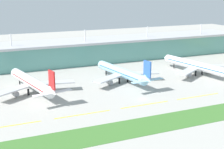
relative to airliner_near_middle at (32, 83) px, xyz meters
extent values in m
plane|color=#A8A59E|center=(52.85, -34.22, -6.45)|extent=(600.00, 600.00, 0.00)
cube|color=#5B9E93|center=(52.85, 65.63, 1.78)|extent=(280.00, 28.00, 16.47)
cube|color=#B2B2B7|center=(52.85, 65.63, 10.92)|extent=(288.00, 34.00, 1.80)
cylinder|color=silver|center=(-3.15, 60.03, 16.32)|extent=(0.90, 0.90, 9.00)
cylinder|color=silver|center=(52.85, 60.03, 16.32)|extent=(0.90, 0.90, 9.00)
cylinder|color=silver|center=(108.85, 60.03, 16.32)|extent=(0.90, 0.90, 9.00)
cylinder|color=silver|center=(164.85, 60.03, 16.32)|extent=(0.90, 0.90, 9.00)
cylinder|color=white|center=(-0.31, 1.50, 0.05)|extent=(16.29, 52.43, 5.80)
cone|color=white|center=(-6.02, 29.09, 0.05)|extent=(6.21, 5.03, 5.51)
cone|color=white|center=(5.60, -27.06, 1.25)|extent=(6.17, 7.49, 5.72)
cube|color=red|center=(5.40, -26.09, 7.70)|extent=(1.98, 6.41, 9.50)
cube|color=white|center=(0.12, -27.69, 1.05)|extent=(10.44, 5.16, 0.36)
cube|color=white|center=(10.89, -25.46, 1.05)|extent=(10.44, 5.16, 0.36)
cube|color=#B7BABF|center=(-11.16, -5.26, -1.25)|extent=(23.74, 18.97, 0.70)
cylinder|color=gray|center=(-10.28, -3.61, -4.05)|extent=(4.05, 5.06, 3.20)
cube|color=#B7BABF|center=(12.34, -0.40, -1.25)|extent=(24.83, 10.98, 0.70)
cylinder|color=gray|center=(10.87, 0.77, -4.05)|extent=(4.05, 5.06, 3.20)
cylinder|color=black|center=(-4.29, 20.72, -4.65)|extent=(0.70, 0.70, 3.60)
cylinder|color=black|center=(-2.84, -2.09, -4.65)|extent=(1.10, 1.10, 3.60)
cylinder|color=black|center=(3.43, -0.79, -4.65)|extent=(1.10, 1.10, 3.60)
cube|color=red|center=(-0.31, 1.50, 0.45)|extent=(15.27, 47.31, 0.60)
cylinder|color=#9ED1EA|center=(56.85, 1.66, 0.05)|extent=(12.82, 50.72, 5.80)
cone|color=#9ED1EA|center=(53.03, 28.59, 0.05)|extent=(6.02, 4.73, 5.51)
cone|color=#9ED1EA|center=(60.81, -26.26, 1.25)|extent=(5.81, 7.25, 5.72)
cube|color=#2D5BB7|center=(60.67, -25.27, 7.70)|extent=(1.59, 6.43, 9.50)
cube|color=#9ED1EA|center=(55.29, -26.54, 1.05)|extent=(10.35, 4.57, 0.36)
cube|color=#9ED1EA|center=(66.18, -25.00, 1.05)|extent=(10.35, 4.57, 0.36)
cube|color=#B7BABF|center=(45.59, -4.41, -1.25)|extent=(24.18, 17.91, 0.70)
cylinder|color=gray|center=(46.57, -2.81, -4.05)|extent=(3.80, 4.90, 3.20)
cube|color=#B7BABF|center=(69.35, -1.04, -1.25)|extent=(24.93, 12.38, 0.70)
cylinder|color=gray|center=(67.96, 0.22, -4.05)|extent=(3.80, 4.90, 3.20)
cylinder|color=black|center=(54.19, 20.37, -4.65)|extent=(0.70, 0.70, 3.60)
cylinder|color=black|center=(54.10, -1.76, -4.65)|extent=(1.10, 1.10, 3.60)
cylinder|color=black|center=(60.44, -0.86, -4.65)|extent=(1.10, 1.10, 3.60)
cube|color=#2D5BB7|center=(56.85, 1.66, 0.45)|extent=(12.15, 45.73, 0.60)
cylinder|color=white|center=(112.80, -2.46, 0.05)|extent=(15.30, 58.44, 5.80)
cone|color=white|center=(107.68, 28.25, 0.05)|extent=(6.09, 4.85, 5.51)
cube|color=#B7BABF|center=(101.69, -8.80, -1.25)|extent=(24.02, 18.33, 0.70)
cylinder|color=gray|center=(102.64, -7.18, -4.05)|extent=(3.90, 4.96, 3.20)
cube|color=#B7BABF|center=(125.37, -4.86, -1.25)|extent=(24.90, 11.85, 0.70)
cylinder|color=gray|center=(123.94, -3.63, -4.05)|extent=(3.90, 4.96, 3.20)
cylinder|color=black|center=(109.21, 19.09, -4.65)|extent=(0.70, 0.70, 3.60)
cylinder|color=black|center=(110.14, -5.95, -4.65)|extent=(1.10, 1.10, 3.60)
cylinder|color=black|center=(116.45, -4.90, -4.65)|extent=(1.10, 1.10, 3.60)
cube|color=#19519E|center=(112.80, -2.46, 0.45)|extent=(14.38, 52.69, 0.60)
cube|color=yellow|center=(-18.15, -42.71, -6.43)|extent=(28.00, 0.70, 0.04)
cube|color=yellow|center=(15.85, -42.71, -6.43)|extent=(28.00, 0.70, 0.04)
cube|color=yellow|center=(49.85, -42.71, -6.43)|extent=(28.00, 0.70, 0.04)
cube|color=yellow|center=(83.85, -42.71, -6.43)|extent=(28.00, 0.70, 0.04)
cube|color=#3D702D|center=(52.85, -66.65, -6.40)|extent=(300.00, 18.00, 0.10)
camera|label=1|loc=(-30.32, -183.41, 52.11)|focal=52.69mm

